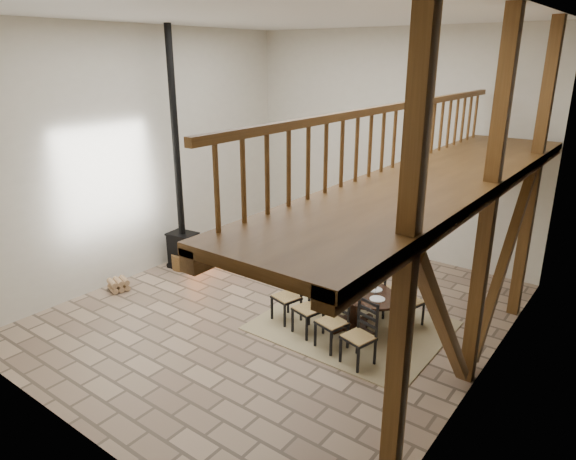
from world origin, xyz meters
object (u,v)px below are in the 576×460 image
Objects in this scene: log_basket at (184,260)px; wood_stove at (181,217)px; dining_table at (350,308)px; log_stack at (119,285)px.

wood_stove is at bearing 126.93° from log_basket.
wood_stove is 9.72× the size of log_basket.
dining_table is at bearing -1.25° from log_basket.
log_basket is at bearing -166.79° from dining_table.
dining_table is 4.52× the size of log_basket.
dining_table is at bearing 18.39° from log_stack.
log_basket reaches higher than log_stack.
dining_table reaches higher than log_stack.
dining_table is 0.46× the size of wood_stove.
log_basket is at bearing -59.85° from wood_stove.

